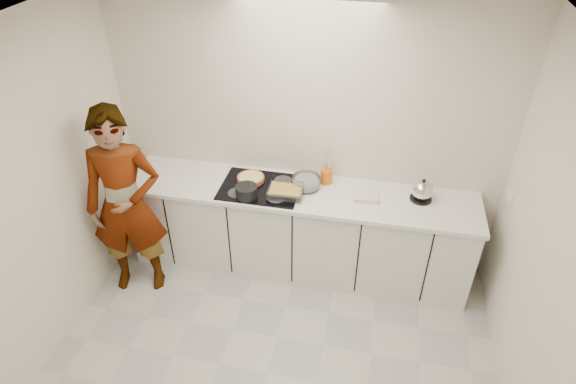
% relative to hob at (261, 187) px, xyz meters
% --- Properties ---
extents(floor, '(3.60, 3.20, 0.00)m').
position_rel_hob_xyz_m(floor, '(0.35, -1.26, -0.92)').
color(floor, beige).
rests_on(floor, ground).
extents(ceiling, '(3.60, 3.20, 0.00)m').
position_rel_hob_xyz_m(ceiling, '(0.35, -1.26, 1.68)').
color(ceiling, white).
rests_on(ceiling, wall_back).
extents(wall_back, '(3.60, 0.00, 2.60)m').
position_rel_hob_xyz_m(wall_back, '(0.35, 0.34, 0.38)').
color(wall_back, silver).
rests_on(wall_back, ground).
extents(wall_left, '(0.00, 3.20, 2.60)m').
position_rel_hob_xyz_m(wall_left, '(-1.45, -1.26, 0.38)').
color(wall_left, silver).
rests_on(wall_left, ground).
extents(wall_right, '(0.02, 3.20, 2.60)m').
position_rel_hob_xyz_m(wall_right, '(2.15, -1.24, 0.38)').
color(wall_right, silver).
rests_on(wall_right, ground).
extents(base_cabinets, '(3.20, 0.58, 0.87)m').
position_rel_hob_xyz_m(base_cabinets, '(0.35, 0.02, -0.48)').
color(base_cabinets, white).
rests_on(base_cabinets, floor).
extents(countertop, '(3.24, 0.64, 0.04)m').
position_rel_hob_xyz_m(countertop, '(0.35, 0.02, -0.03)').
color(countertop, white).
rests_on(countertop, base_cabinets).
extents(hob, '(0.72, 0.54, 0.01)m').
position_rel_hob_xyz_m(hob, '(0.00, 0.00, 0.00)').
color(hob, black).
rests_on(hob, countertop).
extents(tart_dish, '(0.27, 0.27, 0.04)m').
position_rel_hob_xyz_m(tart_dish, '(-0.11, 0.08, 0.03)').
color(tart_dish, '#B85134').
rests_on(tart_dish, hob).
extents(saucepan, '(0.26, 0.26, 0.19)m').
position_rel_hob_xyz_m(saucepan, '(-0.08, -0.17, 0.06)').
color(saucepan, black).
rests_on(saucepan, hob).
extents(baking_dish, '(0.32, 0.24, 0.06)m').
position_rel_hob_xyz_m(baking_dish, '(0.25, -0.07, 0.04)').
color(baking_dish, silver).
rests_on(baking_dish, hob).
extents(mixing_bowl, '(0.28, 0.28, 0.12)m').
position_rel_hob_xyz_m(mixing_bowl, '(0.41, 0.10, 0.05)').
color(mixing_bowl, silver).
rests_on(mixing_bowl, countertop).
extents(tea_towel, '(0.23, 0.18, 0.04)m').
position_rel_hob_xyz_m(tea_towel, '(0.95, 0.03, 0.01)').
color(tea_towel, white).
rests_on(tea_towel, countertop).
extents(kettle, '(0.20, 0.20, 0.22)m').
position_rel_hob_xyz_m(kettle, '(1.43, 0.11, 0.08)').
color(kettle, black).
rests_on(kettle, countertop).
extents(utensil_crock, '(0.12, 0.12, 0.14)m').
position_rel_hob_xyz_m(utensil_crock, '(0.57, 0.21, 0.06)').
color(utensil_crock, '#CE5F0F').
rests_on(utensil_crock, countertop).
extents(cook, '(0.76, 0.60, 1.83)m').
position_rel_hob_xyz_m(cook, '(-1.08, -0.51, 0.00)').
color(cook, white).
rests_on(cook, floor).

